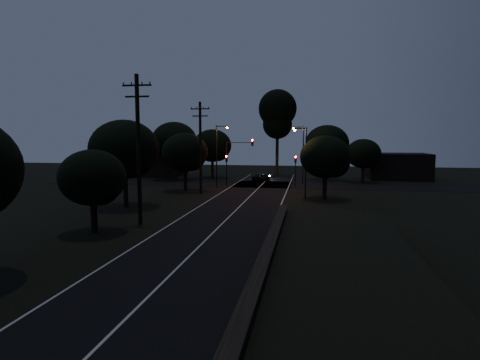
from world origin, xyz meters
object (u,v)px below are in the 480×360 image
(utility_pole_far, at_px, (200,146))
(streetlight_a, at_px, (218,152))
(signal_left, at_px, (227,165))
(tall_pine, at_px, (277,114))
(utility_pole_mid, at_px, (138,147))
(streetlight_c, at_px, (304,158))
(signal_mast, at_px, (239,153))
(streetlight_b, at_px, (302,151))
(signal_right, at_px, (295,165))
(car, at_px, (261,177))

(utility_pole_far, xyz_separation_m, streetlight_a, (0.69, 6.00, -0.85))
(signal_left, bearing_deg, tall_pine, 69.54)
(utility_pole_mid, height_order, signal_left, utility_pole_mid)
(utility_pole_mid, height_order, tall_pine, tall_pine)
(tall_pine, distance_m, streetlight_c, 26.17)
(utility_pole_mid, distance_m, signal_mast, 25.22)
(streetlight_b, bearing_deg, signal_right, -100.00)
(utility_pole_mid, bearing_deg, streetlight_c, 51.74)
(signal_left, xyz_separation_m, streetlight_a, (-0.71, -1.99, 1.80))
(tall_pine, bearing_deg, streetlight_c, -79.07)
(utility_pole_far, xyz_separation_m, streetlight_c, (11.83, -2.00, -1.13))
(utility_pole_mid, distance_m, tall_pine, 40.88)
(signal_mast, bearing_deg, utility_pole_far, -111.11)
(tall_pine, distance_m, car, 13.38)
(utility_pole_mid, xyz_separation_m, signal_mast, (3.09, 24.99, -1.40))
(utility_pole_far, xyz_separation_m, signal_right, (10.60, 7.99, -2.65))
(tall_pine, bearing_deg, streetlight_b, -68.62)
(signal_left, distance_m, car, 7.53)
(signal_left, distance_m, signal_mast, 2.26)
(tall_pine, xyz_separation_m, signal_left, (-5.60, -15.01, -7.57))
(utility_pole_mid, xyz_separation_m, streetlight_c, (11.83, 15.00, -1.39))
(signal_right, relative_size, car, 1.08)
(utility_pole_mid, xyz_separation_m, signal_left, (1.40, 24.99, -2.90))
(signal_mast, bearing_deg, streetlight_b, 25.99)
(utility_pole_far, distance_m, streetlight_b, 16.51)
(utility_pole_far, height_order, car, utility_pole_far)
(utility_pole_far, relative_size, streetlight_b, 1.31)
(streetlight_a, bearing_deg, signal_mast, 39.77)
(tall_pine, height_order, signal_left, tall_pine)
(streetlight_a, relative_size, streetlight_c, 1.07)
(utility_pole_far, height_order, signal_left, utility_pole_far)
(signal_left, bearing_deg, streetlight_b, 22.05)
(streetlight_a, xyz_separation_m, streetlight_c, (11.14, -8.00, -0.29))
(tall_pine, distance_m, streetlight_a, 19.03)
(signal_left, bearing_deg, utility_pole_mid, -93.21)
(tall_pine, bearing_deg, signal_left, -110.46)
(streetlight_c, xyz_separation_m, car, (-6.46, 16.00, -3.71))
(utility_pole_mid, relative_size, streetlight_a, 1.38)
(utility_pole_mid, distance_m, utility_pole_far, 17.00)
(streetlight_a, distance_m, car, 10.09)
(utility_pole_mid, bearing_deg, streetlight_a, 88.27)
(signal_mast, height_order, streetlight_a, streetlight_a)
(streetlight_c, bearing_deg, signal_mast, 131.19)
(streetlight_a, bearing_deg, streetlight_c, -35.69)
(signal_right, bearing_deg, streetlight_c, -82.98)
(streetlight_a, xyz_separation_m, streetlight_b, (10.61, 6.00, 0.00))
(utility_pole_far, distance_m, streetlight_c, 12.05)
(utility_pole_mid, relative_size, signal_mast, 1.76)
(car, bearing_deg, utility_pole_mid, 97.83)
(signal_mast, bearing_deg, streetlight_a, -140.23)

